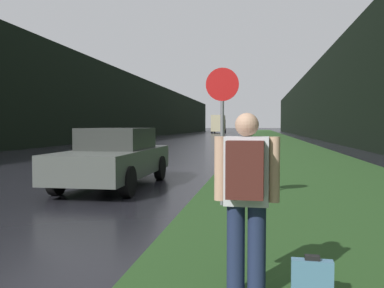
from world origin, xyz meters
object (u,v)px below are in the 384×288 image
(stop_sign, at_px, (222,123))
(suitcase, at_px, (312,280))
(car_passing_near, at_px, (115,157))
(delivery_truck, at_px, (219,124))
(hitchhiker_with_backpack, at_px, (246,193))

(stop_sign, bearing_deg, suitcase, -74.48)
(suitcase, bearing_deg, stop_sign, 107.87)
(car_passing_near, xyz_separation_m, delivery_truck, (-4.53, 75.94, 1.24))
(hitchhiker_with_backpack, bearing_deg, stop_sign, 100.16)
(car_passing_near, bearing_deg, delivery_truck, -86.59)
(hitchhiker_with_backpack, bearing_deg, suitcase, 7.32)
(suitcase, bearing_deg, car_passing_near, 125.28)
(hitchhiker_with_backpack, distance_m, suitcase, 0.97)
(hitchhiker_with_backpack, bearing_deg, delivery_truck, 97.94)
(suitcase, height_order, car_passing_near, car_passing_near)
(hitchhiker_with_backpack, height_order, suitcase, hitchhiker_with_backpack)
(stop_sign, xyz_separation_m, hitchhiker_with_backpack, (0.58, -4.24, -0.66))
(stop_sign, distance_m, car_passing_near, 3.76)
(suitcase, xyz_separation_m, car_passing_near, (-4.11, 6.35, 0.56))
(car_passing_near, distance_m, delivery_truck, 76.09)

